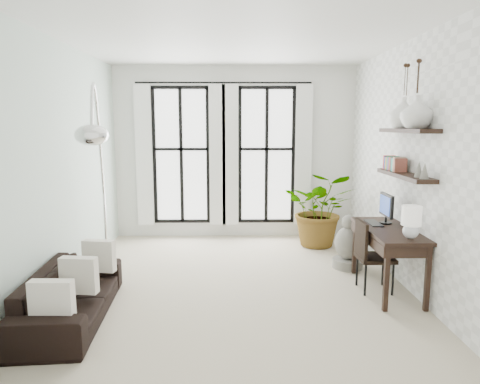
{
  "coord_description": "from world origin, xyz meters",
  "views": [
    {
      "loc": [
        -0.0,
        -5.56,
        2.11
      ],
      "look_at": [
        0.07,
        0.3,
        1.2
      ],
      "focal_mm": 32.0,
      "sensor_mm": 36.0,
      "label": 1
    }
  ],
  "objects_px": {
    "plant": "(321,209)",
    "buddha": "(348,246)",
    "sofa": "(71,295)",
    "arc_lamp": "(97,133)",
    "desk": "(389,234)",
    "desk_chair": "(369,251)"
  },
  "relations": [
    {
      "from": "plant",
      "to": "buddha",
      "type": "relative_size",
      "value": 1.64
    },
    {
      "from": "sofa",
      "to": "buddha",
      "type": "xyz_separation_m",
      "value": [
        3.49,
        1.67,
        0.06
      ]
    },
    {
      "from": "sofa",
      "to": "arc_lamp",
      "type": "height_order",
      "value": "arc_lamp"
    },
    {
      "from": "desk",
      "to": "buddha",
      "type": "distance_m",
      "value": 1.07
    },
    {
      "from": "arc_lamp",
      "to": "sofa",
      "type": "bearing_deg",
      "value": -96.91
    },
    {
      "from": "sofa",
      "to": "desk_chair",
      "type": "xyz_separation_m",
      "value": [
        3.52,
        0.77,
        0.25
      ]
    },
    {
      "from": "arc_lamp",
      "to": "buddha",
      "type": "bearing_deg",
      "value": 13.76
    },
    {
      "from": "sofa",
      "to": "buddha",
      "type": "height_order",
      "value": "buddha"
    },
    {
      "from": "desk_chair",
      "to": "plant",
      "type": "bearing_deg",
      "value": 94.79
    },
    {
      "from": "desk",
      "to": "arc_lamp",
      "type": "xyz_separation_m",
      "value": [
        -3.64,
        0.12,
        1.26
      ]
    },
    {
      "from": "desk",
      "to": "arc_lamp",
      "type": "bearing_deg",
      "value": 178.12
    },
    {
      "from": "sofa",
      "to": "plant",
      "type": "height_order",
      "value": "plant"
    },
    {
      "from": "plant",
      "to": "buddha",
      "type": "xyz_separation_m",
      "value": [
        0.19,
        -1.19,
        -0.32
      ]
    },
    {
      "from": "desk",
      "to": "arc_lamp",
      "type": "relative_size",
      "value": 0.53
    },
    {
      "from": "plant",
      "to": "desk_chair",
      "type": "height_order",
      "value": "plant"
    },
    {
      "from": "arc_lamp",
      "to": "buddha",
      "type": "distance_m",
      "value": 3.88
    },
    {
      "from": "sofa",
      "to": "desk",
      "type": "bearing_deg",
      "value": -83.18
    },
    {
      "from": "sofa",
      "to": "arc_lamp",
      "type": "relative_size",
      "value": 0.73
    },
    {
      "from": "arc_lamp",
      "to": "desk_chair",
      "type": "bearing_deg",
      "value": -1.14
    },
    {
      "from": "buddha",
      "to": "arc_lamp",
      "type": "bearing_deg",
      "value": -166.24
    },
    {
      "from": "plant",
      "to": "arc_lamp",
      "type": "distance_m",
      "value": 4.02
    },
    {
      "from": "buddha",
      "to": "desk",
      "type": "bearing_deg",
      "value": -75.25
    }
  ]
}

